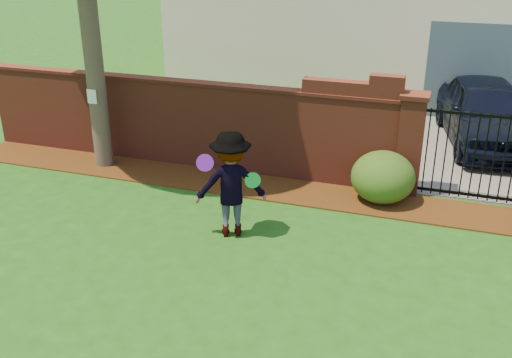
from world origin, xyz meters
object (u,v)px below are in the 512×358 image
(car, at_px, (489,115))
(frisbee_green, at_px, (253,180))
(frisbee_purple, at_px, (205,163))
(man, at_px, (231,185))

(car, xyz_separation_m, frisbee_green, (-3.55, -5.57, 0.26))
(frisbee_purple, bearing_deg, car, 54.85)
(frisbee_green, bearing_deg, car, 57.54)
(frisbee_purple, relative_size, frisbee_green, 1.06)
(car, xyz_separation_m, man, (-3.89, -5.60, 0.13))
(man, distance_m, frisbee_green, 0.37)
(man, bearing_deg, car, -148.30)
(frisbee_purple, height_order, frisbee_green, frisbee_purple)
(man, bearing_deg, frisbee_green, 160.88)
(man, height_order, frisbee_purple, man)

